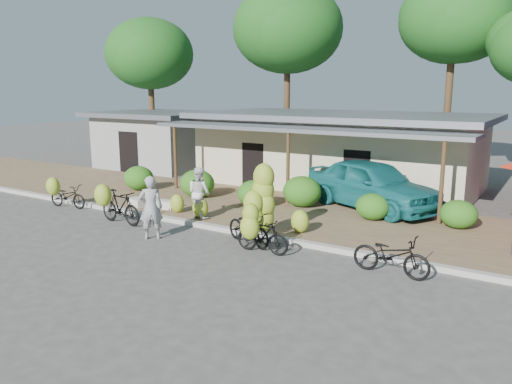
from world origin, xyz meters
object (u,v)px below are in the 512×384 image
Objects in this scene: vendor at (151,208)px; bike_far_left at (66,195)px; sack_near at (164,204)px; tree_back_left at (149,52)px; bike_center at (256,212)px; teal_van at (372,184)px; bike_right at (259,232)px; tree_center_right at (451,18)px; sack_far at (137,202)px; bike_far_right at (391,255)px; bystander at (199,193)px; tree_far_center at (286,27)px; bike_left at (118,205)px.

bike_far_left is at bearing -54.38° from vendor.
tree_back_left is at bearing 135.18° from sack_near.
teal_van is (1.57, 5.45, 0.11)m from bike_center.
tree_center_right is at bearing -5.37° from bike_right.
bike_right is 0.84× the size of vendor.
bike_right is (0.65, -0.87, -0.28)m from bike_center.
tree_center_right is at bearing 60.49° from sack_far.
bystander reaches higher than bike_far_right.
teal_van is at bearing 29.63° from sack_far.
bike_right is at bearing -94.42° from tree_center_right.
vendor is (-3.50, -0.47, 0.33)m from bike_right.
tree_center_right is at bearing -99.02° from bystander.
teal_van is at bearing -67.10° from bike_far_left.
sack_far is (9.13, -10.41, -6.38)m from tree_back_left.
tree_far_center is at bearing 39.44° from bike_far_right.
tree_center_right is 18.41m from vendor.
bike_center is 4.19m from bike_far_right.
bystander reaches higher than bike_right.
tree_far_center is (8.00, 3.00, 1.28)m from tree_back_left.
sack_near is (2.23, -13.17, -7.65)m from tree_far_center.
bike_far_left is 3.83m from sack_near.
bystander is at bearing -1.88° from sack_far.
tree_center_right is 5.07× the size of bike_left.
tree_far_center is at bearing -11.47° from bike_far_left.
tree_back_left is 17.05m from bike_left.
vendor is 1.11× the size of bystander.
vendor is at bearing -46.46° from tree_back_left.
tree_far_center reaches higher than bike_center.
tree_center_right reaches higher than bike_center.
vendor is at bearing -108.57° from bike_far_left.
bike_far_left is 8.37m from bike_center.
bike_right is at bearing 161.72° from bystander.
tree_center_right is 11.61× the size of sack_near.
tree_far_center is 17.08m from bike_left.
tree_far_center is at bearing 13.01° from bike_left.
tree_center_right is 5.63× the size of bike_far_left.
tree_far_center is 5.34× the size of bike_far_right.
bystander is at bearing -83.92° from bike_far_left.
sack_near is 1.13m from sack_far.
bike_far_left reaches higher than sack_near.
tree_center_right is 4.24× the size of bike_center.
tree_far_center reaches higher than vendor.
bike_far_right is at bearing -11.59° from sack_near.
bike_far_left is 5.65m from vendor.
tree_center_right is at bearing 21.12° from teal_van.
bike_left is at bearing -58.58° from vendor.
bike_far_right is 9.22m from sack_near.
tree_far_center reaches higher than sack_near.
bike_far_right is (9.08, 0.28, -0.15)m from bike_left.
tree_back_left reaches higher than sack_far.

